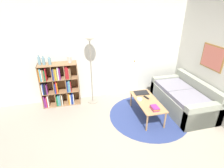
{
  "coord_description": "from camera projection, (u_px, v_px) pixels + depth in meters",
  "views": [
    {
      "loc": [
        -1.0,
        -2.19,
        2.57
      ],
      "look_at": [
        -0.15,
        1.27,
        0.85
      ],
      "focal_mm": 28.0,
      "sensor_mm": 36.0,
      "label": 1
    }
  ],
  "objects": [
    {
      "name": "vase_on_shelf",
      "position": [
        70.0,
        60.0,
        4.34
      ],
      "size": [
        0.1,
        0.1,
        0.16
      ],
      "color": "#B7B2A8",
      "rests_on": "bookshelf"
    },
    {
      "name": "couch",
      "position": [
        184.0,
        98.0,
        4.48
      ],
      "size": [
        0.94,
        1.72,
        0.76
      ],
      "color": "gray",
      "rests_on": "ground_plane"
    },
    {
      "name": "laptop",
      "position": [
        141.0,
        93.0,
        4.43
      ],
      "size": [
        0.36,
        0.25,
        0.02
      ],
      "color": "black",
      "rests_on": "coffee_table"
    },
    {
      "name": "coffee_table",
      "position": [
        147.0,
        102.0,
        4.12
      ],
      "size": [
        0.5,
        1.1,
        0.43
      ],
      "color": "#AD7F51",
      "rests_on": "ground_plane"
    },
    {
      "name": "floor_lamp",
      "position": [
        90.0,
        49.0,
        4.24
      ],
      "size": [
        0.31,
        0.31,
        1.78
      ],
      "color": "gray",
      "rests_on": "ground_plane"
    },
    {
      "name": "ground_plane",
      "position": [
        136.0,
        153.0,
        3.24
      ],
      "size": [
        14.0,
        14.0,
        0.0
      ],
      "primitive_type": "plane",
      "color": "gray"
    },
    {
      "name": "bookshelf",
      "position": [
        59.0,
        85.0,
        4.56
      ],
      "size": [
        0.96,
        0.34,
        1.15
      ],
      "color": "#936B47",
      "rests_on": "ground_plane"
    },
    {
      "name": "bottle_middle",
      "position": [
        44.0,
        61.0,
        4.2
      ],
      "size": [
        0.07,
        0.07,
        0.22
      ],
      "color": "#6B93A3",
      "rests_on": "bookshelf"
    },
    {
      "name": "wall_back",
      "position": [
        109.0,
        52.0,
        4.73
      ],
      "size": [
        7.31,
        0.11,
        2.6
      ],
      "color": "silver",
      "rests_on": "ground_plane"
    },
    {
      "name": "bottle_right",
      "position": [
        50.0,
        61.0,
        4.22
      ],
      "size": [
        0.07,
        0.07,
        0.2
      ],
      "color": "#6B93A3",
      "rests_on": "bookshelf"
    },
    {
      "name": "remote",
      "position": [
        146.0,
        97.0,
        4.21
      ],
      "size": [
        0.09,
        0.17,
        0.02
      ],
      "color": "black",
      "rests_on": "coffee_table"
    },
    {
      "name": "book_stack_on_table",
      "position": [
        155.0,
        108.0,
        3.75
      ],
      "size": [
        0.15,
        0.2,
        0.07
      ],
      "color": "#7F287A",
      "rests_on": "coffee_table"
    },
    {
      "name": "rug",
      "position": [
        148.0,
        115.0,
        4.3
      ],
      "size": [
        1.9,
        1.9,
        0.01
      ],
      "color": "navy",
      "rests_on": "ground_plane"
    },
    {
      "name": "wall_right",
      "position": [
        208.0,
        59.0,
        4.15
      ],
      "size": [
        0.08,
        5.31,
        2.6
      ],
      "color": "silver",
      "rests_on": "ground_plane"
    },
    {
      "name": "bottle_left",
      "position": [
        39.0,
        61.0,
        4.19
      ],
      "size": [
        0.07,
        0.07,
        0.24
      ],
      "color": "#6B93A3",
      "rests_on": "bookshelf"
    },
    {
      "name": "bowl",
      "position": [
        140.0,
        99.0,
        4.12
      ],
      "size": [
        0.12,
        0.12,
        0.04
      ],
      "color": "silver",
      "rests_on": "coffee_table"
    }
  ]
}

